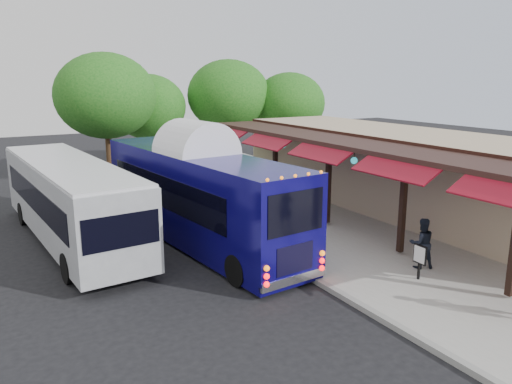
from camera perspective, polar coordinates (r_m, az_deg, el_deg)
ground at (r=15.44m, az=6.03°, el=-9.93°), size 90.00×90.00×0.00m
sidewalk at (r=21.32m, az=10.69°, el=-3.34°), size 10.00×40.00×0.15m
curb at (r=18.60m, az=-1.07°, el=-5.55°), size 0.20×40.00×0.16m
station_shelter at (r=23.21m, az=17.26°, el=2.13°), size 8.15×20.00×3.60m
coach_bus at (r=18.32m, az=-6.70°, el=0.08°), size 3.47×11.37×3.58m
city_bus at (r=19.53m, az=-20.53°, el=-0.65°), size 3.27×11.35×3.01m
ped_b at (r=16.43m, az=18.41°, el=-5.57°), size 0.96×0.88×1.61m
ped_c at (r=22.20m, az=3.21°, el=-0.07°), size 1.03×0.58×1.65m
ped_d at (r=27.86m, az=-7.94°, el=2.78°), size 1.42×1.22×1.90m
sign_board at (r=15.50m, az=18.22°, el=-6.97°), size 0.07×0.49×1.07m
tree_left at (r=33.00m, az=-12.25°, el=9.51°), size 4.84×4.84×6.20m
tree_mid at (r=34.33m, az=-3.15°, el=10.97°), size 5.59×5.59×7.16m
tree_right at (r=34.96m, az=3.82°, el=10.08°), size 4.93×4.93×6.31m
tree_far at (r=30.36m, az=-16.83°, el=10.47°), size 5.77×5.77×7.39m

